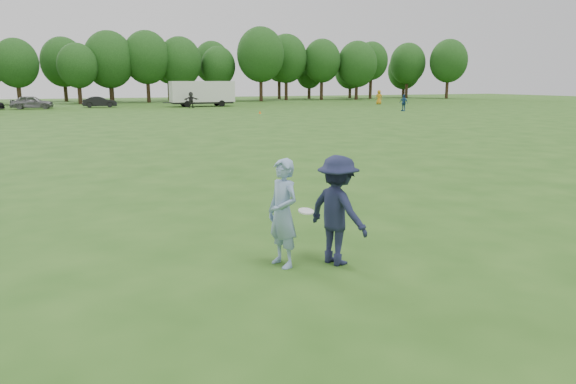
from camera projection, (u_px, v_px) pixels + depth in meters
name	position (u px, v px, depth m)	size (l,w,h in m)	color
ground	(287.00, 281.00, 8.26)	(200.00, 200.00, 0.00)	#254E16
thrower	(283.00, 213.00, 8.77)	(0.69, 0.45, 1.88)	#7E9BC3
defender	(338.00, 210.00, 8.89)	(1.24, 0.71, 1.92)	#1B203C
player_far_b	(404.00, 103.00, 55.57)	(1.04, 0.43, 1.78)	navy
player_far_c	(379.00, 97.00, 71.71)	(0.97, 0.63, 1.99)	orange
player_far_d	(191.00, 100.00, 62.12)	(1.79, 0.57, 1.93)	#282828
car_e	(32.00, 102.00, 59.61)	(1.85, 4.60, 1.57)	slate
car_f	(100.00, 102.00, 63.54)	(1.41, 4.05, 1.33)	black
field_cone	(260.00, 112.00, 51.20)	(0.28, 0.28, 0.30)	#EA5B0C
disc_in_play	(306.00, 211.00, 8.63)	(0.32, 0.31, 0.08)	white
cargo_trailer	(202.00, 92.00, 65.52)	(9.00, 2.75, 3.20)	white
treeline	(108.00, 60.00, 77.31)	(130.35, 18.39, 11.74)	#332114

